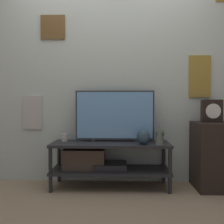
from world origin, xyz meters
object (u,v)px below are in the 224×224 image
object	(u,v)px
decorative_bust	(160,135)
mantel_clock	(212,111)
candle_jar	(65,137)
vase_slim_bronze	(159,135)
television	(115,115)
vase_urn_stoneware	(143,137)

from	to	relation	value
decorative_bust	mantel_clock	size ratio (longest dim) A/B	0.61
decorative_bust	mantel_clock	distance (m)	0.63
mantel_clock	decorative_bust	bearing A→B (deg)	-178.38
candle_jar	decorative_bust	distance (m)	1.10
decorative_bust	candle_jar	bearing A→B (deg)	176.73
vase_slim_bronze	candle_jar	size ratio (longest dim) A/B	2.26
decorative_bust	vase_slim_bronze	bearing A→B (deg)	-101.85
candle_jar	mantel_clock	xyz separation A→B (m)	(1.67, -0.05, 0.31)
mantel_clock	vase_slim_bronze	bearing A→B (deg)	-164.94
television	mantel_clock	distance (m)	1.09
candle_jar	mantel_clock	size ratio (longest dim) A/B	0.36
mantel_clock	vase_urn_stoneware	bearing A→B (deg)	-170.66
vase_slim_bronze	candle_jar	xyz separation A→B (m)	(-1.06, 0.21, -0.06)
candle_jar	decorative_bust	world-z (taller)	decorative_bust
vase_slim_bronze	candle_jar	world-z (taller)	vase_slim_bronze
vase_slim_bronze	mantel_clock	bearing A→B (deg)	15.06
vase_slim_bronze	candle_jar	distance (m)	1.08
vase_urn_stoneware	television	bearing A→B (deg)	147.59
vase_urn_stoneware	decorative_bust	size ratio (longest dim) A/B	1.07
vase_urn_stoneware	vase_slim_bronze	distance (m)	0.17
television	decorative_bust	world-z (taller)	television
vase_urn_stoneware	mantel_clock	distance (m)	0.83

